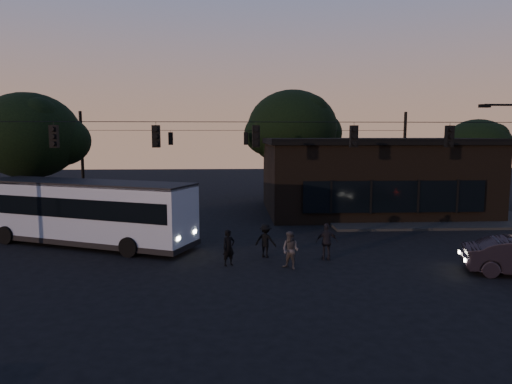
{
  "coord_description": "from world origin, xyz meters",
  "views": [
    {
      "loc": [
        -1.06,
        -16.83,
        5.59
      ],
      "look_at": [
        0.0,
        4.0,
        3.0
      ],
      "focal_mm": 32.0,
      "sensor_mm": 36.0,
      "label": 1
    }
  ],
  "objects_px": {
    "pedestrian_a": "(229,248)",
    "pedestrian_c": "(327,242)",
    "bus": "(86,209)",
    "pedestrian_b": "(290,250)",
    "pedestrian_d": "(266,241)",
    "building": "(370,175)"
  },
  "relations": [
    {
      "from": "pedestrian_a",
      "to": "pedestrian_c",
      "type": "bearing_deg",
      "value": -21.29
    },
    {
      "from": "bus",
      "to": "pedestrian_b",
      "type": "distance_m",
      "value": 11.05
    },
    {
      "from": "pedestrian_a",
      "to": "pedestrian_d",
      "type": "height_order",
      "value": "pedestrian_a"
    },
    {
      "from": "pedestrian_d",
      "to": "bus",
      "type": "bearing_deg",
      "value": 5.38
    },
    {
      "from": "pedestrian_a",
      "to": "pedestrian_d",
      "type": "bearing_deg",
      "value": 7.01
    },
    {
      "from": "pedestrian_d",
      "to": "pedestrian_a",
      "type": "bearing_deg",
      "value": 60.13
    },
    {
      "from": "bus",
      "to": "pedestrian_b",
      "type": "bearing_deg",
      "value": -2.8
    },
    {
      "from": "building",
      "to": "pedestrian_d",
      "type": "relative_size",
      "value": 9.84
    },
    {
      "from": "building",
      "to": "pedestrian_c",
      "type": "height_order",
      "value": "building"
    },
    {
      "from": "pedestrian_b",
      "to": "building",
      "type": "bearing_deg",
      "value": 98.19
    },
    {
      "from": "bus",
      "to": "pedestrian_d",
      "type": "distance_m",
      "value": 9.51
    },
    {
      "from": "bus",
      "to": "pedestrian_d",
      "type": "bearing_deg",
      "value": 5.11
    },
    {
      "from": "building",
      "to": "pedestrian_d",
      "type": "height_order",
      "value": "building"
    },
    {
      "from": "bus",
      "to": "pedestrian_d",
      "type": "xyz_separation_m",
      "value": [
        9.01,
        -2.88,
        -1.06
      ]
    },
    {
      "from": "pedestrian_b",
      "to": "pedestrian_d",
      "type": "relative_size",
      "value": 1.02
    },
    {
      "from": "pedestrian_b",
      "to": "pedestrian_d",
      "type": "xyz_separation_m",
      "value": [
        -0.91,
        1.88,
        -0.02
      ]
    },
    {
      "from": "building",
      "to": "bus",
      "type": "relative_size",
      "value": 1.31
    },
    {
      "from": "pedestrian_b",
      "to": "pedestrian_d",
      "type": "distance_m",
      "value": 2.09
    },
    {
      "from": "bus",
      "to": "building",
      "type": "bearing_deg",
      "value": 51.06
    },
    {
      "from": "building",
      "to": "bus",
      "type": "height_order",
      "value": "building"
    },
    {
      "from": "pedestrian_d",
      "to": "pedestrian_c",
      "type": "bearing_deg",
      "value": -169.25
    },
    {
      "from": "building",
      "to": "pedestrian_a",
      "type": "bearing_deg",
      "value": -127.07
    }
  ]
}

